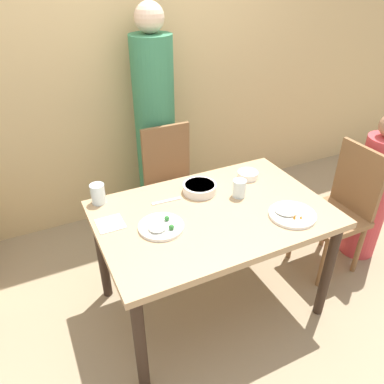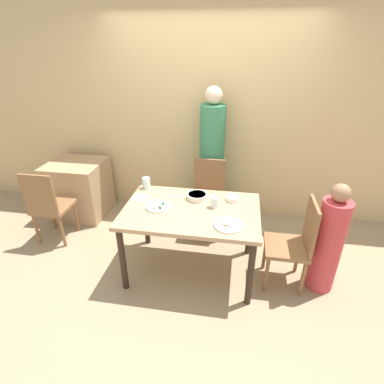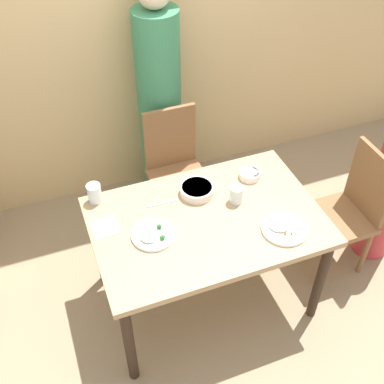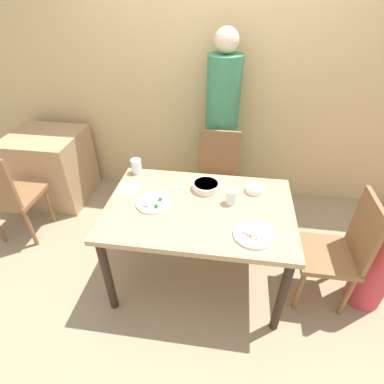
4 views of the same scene
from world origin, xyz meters
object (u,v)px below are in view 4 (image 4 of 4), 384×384
(plate_rice_adult, at_px, (253,233))
(chair_adult_spot, at_px, (217,177))
(person_adult, at_px, (221,132))
(bowl_curry, at_px, (206,186))
(glass_water_tall, at_px, (231,197))
(chair_child_spot, at_px, (339,250))

(plate_rice_adult, bearing_deg, chair_adult_spot, 106.04)
(person_adult, height_order, bowl_curry, person_adult)
(plate_rice_adult, bearing_deg, bowl_curry, 127.49)
(glass_water_tall, bearing_deg, person_adult, 97.60)
(chair_child_spot, distance_m, bowl_curry, 1.04)
(person_adult, bearing_deg, plate_rice_adult, -77.74)
(chair_adult_spot, height_order, plate_rice_adult, chair_adult_spot)
(person_adult, xyz_separation_m, bowl_curry, (-0.05, -0.88, -0.04))
(glass_water_tall, bearing_deg, chair_adult_spot, 101.03)
(person_adult, relative_size, glass_water_tall, 15.99)
(chair_adult_spot, relative_size, glass_water_tall, 8.53)
(person_adult, xyz_separation_m, glass_water_tall, (0.14, -1.02, -0.02))
(chair_adult_spot, bearing_deg, bowl_curry, -95.54)
(bowl_curry, relative_size, plate_rice_adult, 0.79)
(chair_adult_spot, xyz_separation_m, bowl_curry, (-0.05, -0.56, 0.28))
(chair_adult_spot, bearing_deg, plate_rice_adult, -73.96)
(plate_rice_adult, bearing_deg, chair_child_spot, 17.46)
(chair_child_spot, bearing_deg, chair_adult_spot, -131.20)
(person_adult, xyz_separation_m, plate_rice_adult, (0.29, -1.33, -0.06))
(chair_adult_spot, xyz_separation_m, plate_rice_adult, (0.29, -1.00, 0.26))
(person_adult, bearing_deg, bowl_curry, -93.51)
(person_adult, bearing_deg, chair_child_spot, -50.84)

